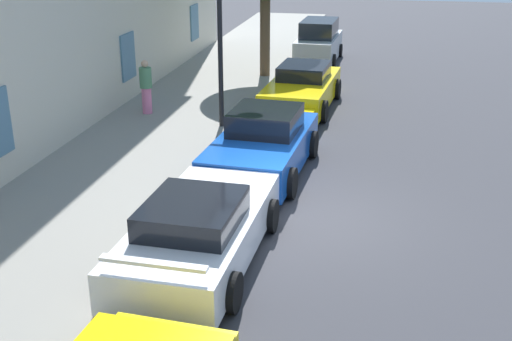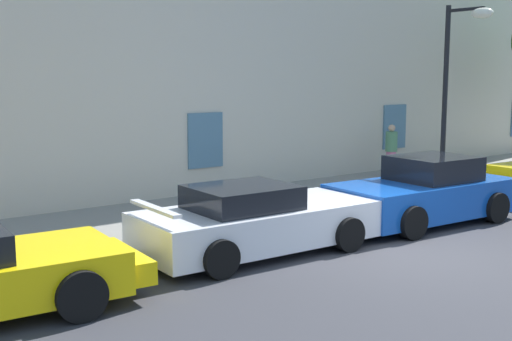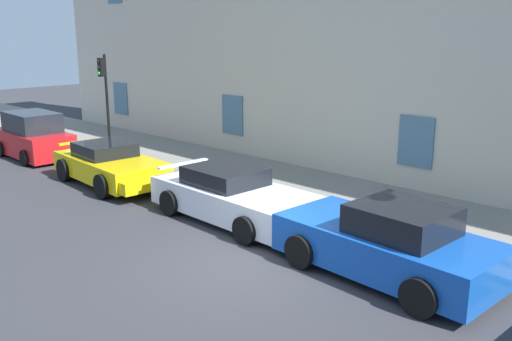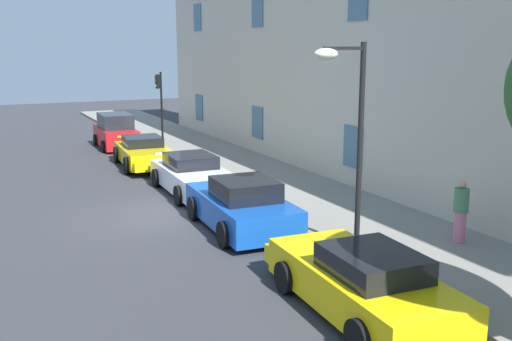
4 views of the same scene
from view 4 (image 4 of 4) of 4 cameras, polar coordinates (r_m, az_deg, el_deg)
ground_plane at (r=18.58m, az=-8.55°, el=-4.19°), size 80.00×80.00×0.00m
sidewalk at (r=20.44m, az=4.26°, el=-2.40°), size 60.00×4.40×0.14m
building_facade at (r=22.17m, az=13.89°, el=13.10°), size 38.55×4.27×11.36m
sportscar_red_lead at (r=25.75m, az=-10.71°, el=1.62°), size 4.76×2.41×1.28m
sportscar_yellow_flank at (r=20.83m, az=-5.89°, el=-0.67°), size 5.18×2.32×1.33m
sportscar_white_middle at (r=16.90m, az=-1.65°, el=-3.38°), size 4.93×2.42×1.51m
sportscar_tail_end at (r=11.94m, az=9.75°, el=-10.42°), size 5.16×2.34×1.38m
hatchback_parked at (r=31.08m, az=-13.43°, el=3.62°), size 3.81×1.96×1.75m
traffic_light at (r=28.66m, az=-9.30°, el=6.99°), size 0.22×0.36×3.79m
street_lamp at (r=14.21m, az=8.71°, el=6.08°), size 0.44×1.42×5.09m
pedestrian_admiring at (r=16.02m, az=19.22°, el=-3.70°), size 0.44×0.44×1.67m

